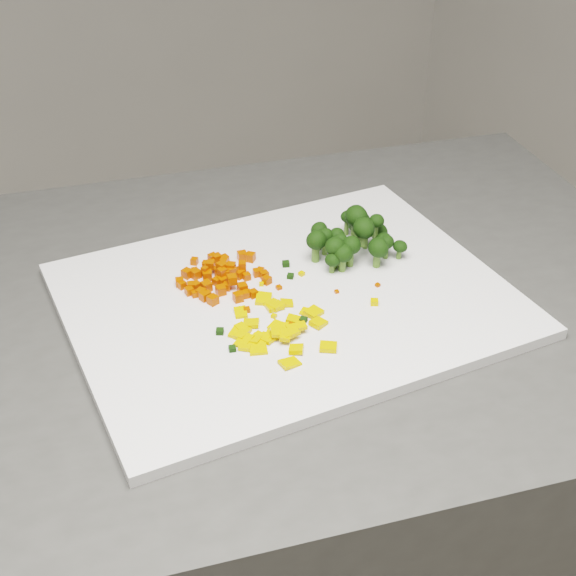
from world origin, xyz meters
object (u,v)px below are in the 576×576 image
cutting_board (288,300)px  carrot_pile (224,270)px  counter_block (273,537)px  pepper_pile (278,323)px  broccoli_pile (359,235)px

cutting_board → carrot_pile: carrot_pile is taller
counter_block → carrot_pile: carrot_pile is taller
counter_block → pepper_pile: size_ratio=7.95×
counter_block → broccoli_pile: size_ratio=7.69×
counter_block → broccoli_pile: broccoli_pile is taller
cutting_board → pepper_pile: size_ratio=3.88×
cutting_board → broccoli_pile: broccoli_pile is taller
carrot_pile → pepper_pile: bearing=-89.8°
carrot_pile → cutting_board: bearing=-55.7°
cutting_board → pepper_pile: bearing=-133.0°
pepper_pile → broccoli_pile: 0.18m
pepper_pile → broccoli_pile: (0.17, 0.07, 0.02)m
carrot_pile → broccoli_pile: 0.18m
cutting_board → carrot_pile: (-0.05, 0.07, 0.02)m
pepper_pile → broccoli_pile: size_ratio=0.97×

